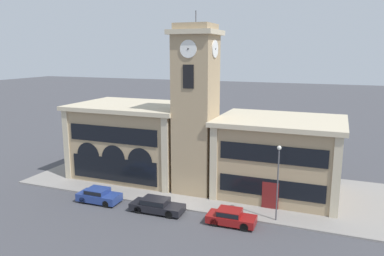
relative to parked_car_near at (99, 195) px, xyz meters
name	(u,v)px	position (x,y,z in m)	size (l,w,h in m)	color
ground_plane	(176,209)	(7.58, 1.24, -0.72)	(300.00, 300.00, 0.00)	#424247
sidewalk_kerb	(202,184)	(7.58, 8.24, -0.64)	(37.92, 14.00, 0.15)	gray
clock_tower	(196,110)	(7.58, 6.16, 7.74)	(4.49, 4.49, 18.00)	tan
town_hall_left_wing	(134,139)	(-1.00, 8.72, 3.48)	(13.47, 9.66, 8.34)	tan
town_hall_right_wing	(279,156)	(15.58, 8.73, 3.18)	(12.31, 9.66, 7.74)	tan
parked_car_near	(99,195)	(0.00, 0.00, 0.00)	(4.14, 1.95, 1.36)	navy
parked_car_mid	(157,205)	(6.19, 0.00, -0.03)	(4.88, 1.94, 1.29)	black
parked_car_far	(231,217)	(13.07, 0.00, -0.01)	(4.09, 1.82, 1.34)	maroon
street_lamp	(278,173)	(16.49, 1.97, 3.63)	(0.36, 0.36, 6.50)	#4C4C51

